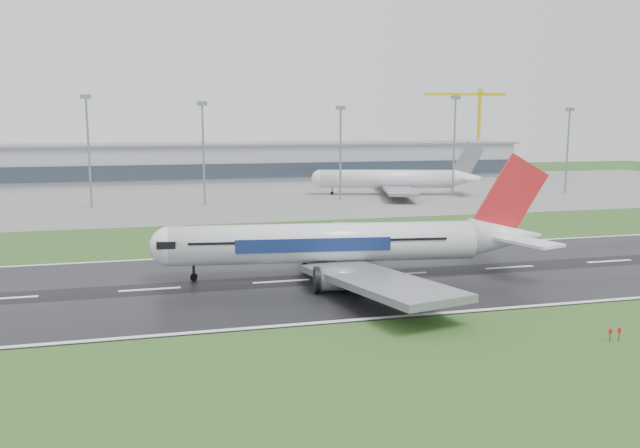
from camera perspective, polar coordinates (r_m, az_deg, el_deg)
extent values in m
plane|color=#274C1B|center=(106.39, 7.21, -4.49)|extent=(520.00, 520.00, 0.00)
cube|color=black|center=(106.38, 7.21, -4.47)|extent=(400.00, 45.00, 0.10)
cube|color=slate|center=(225.82, -4.41, 2.74)|extent=(400.00, 130.00, 0.08)
cube|color=#91949B|center=(284.30, -6.50, 5.52)|extent=(240.00, 36.00, 15.00)
cylinder|color=gray|center=(197.37, -19.91, 5.89)|extent=(0.64, 0.64, 31.43)
cylinder|color=gray|center=(196.91, -10.35, 6.03)|extent=(0.64, 0.64, 29.72)
cylinder|color=gray|center=(204.39, 1.83, 6.13)|extent=(0.64, 0.64, 28.68)
cylinder|color=gray|center=(218.44, 11.86, 6.60)|extent=(0.64, 0.64, 32.26)
cylinder|color=gray|center=(240.57, 21.19, 5.96)|extent=(0.64, 0.64, 28.60)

